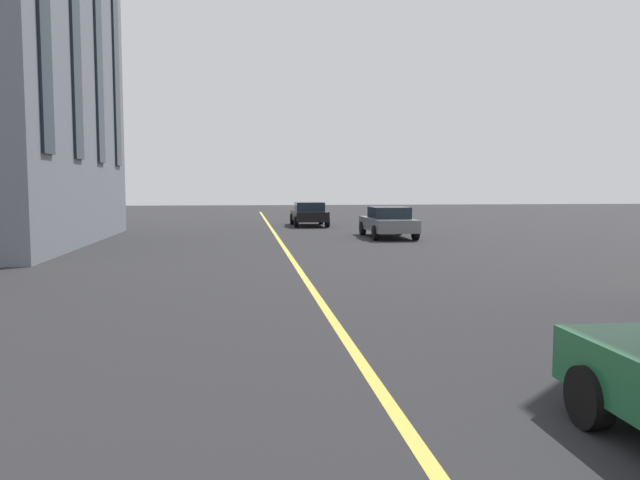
{
  "coord_description": "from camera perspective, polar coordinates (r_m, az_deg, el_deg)",
  "views": [
    {
      "loc": [
        3.82,
        1.51,
        2.29
      ],
      "look_at": [
        16.34,
        -0.02,
        1.21
      ],
      "focal_mm": 35.37,
      "sensor_mm": 36.0,
      "label": 1
    }
  ],
  "objects": [
    {
      "name": "lane_centre_line",
      "position": [
        16.41,
        -1.63,
        -3.11
      ],
      "size": [
        80.0,
        0.16,
        0.01
      ],
      "color": "#D8C64C",
      "rests_on": "ground_plane"
    },
    {
      "name": "car_grey_trailing",
      "position": [
        28.18,
        6.18,
        1.64
      ],
      "size": [
        4.4,
        1.95,
        1.37
      ],
      "color": "slate",
      "rests_on": "ground_plane"
    },
    {
      "name": "car_black_oncoming",
      "position": [
        36.24,
        -0.99,
        2.39
      ],
      "size": [
        4.4,
        1.95,
        1.37
      ],
      "color": "black",
      "rests_on": "ground_plane"
    }
  ]
}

